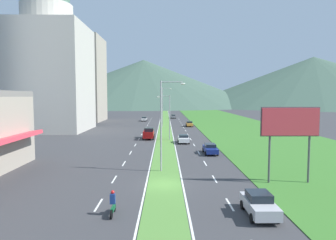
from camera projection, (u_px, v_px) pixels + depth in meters
ground_plane at (164, 185)px, 29.06m from camera, size 600.00×600.00×0.00m
grass_median at (165, 125)px, 88.88m from camera, size 3.20×240.00×0.06m
grass_verge_right at (235, 125)px, 89.08m from camera, size 24.00×240.00×0.06m
lane_dash_left_2 at (99, 205)px, 23.68m from camera, size 0.16×2.80×0.01m
lane_dash_left_3 at (114, 179)px, 30.98m from camera, size 0.16×2.80×0.01m
lane_dash_left_4 at (124, 164)px, 38.28m from camera, size 0.16×2.80×0.01m
lane_dash_left_5 at (131, 153)px, 45.58m from camera, size 0.16×2.80×0.01m
lane_dash_left_6 at (135, 145)px, 52.88m from camera, size 0.16×2.80×0.01m
lane_dash_left_7 at (139, 139)px, 60.19m from camera, size 0.16×2.80×0.01m
lane_dash_left_8 at (142, 135)px, 67.49m from camera, size 0.16×2.80×0.01m
lane_dash_left_9 at (144, 131)px, 74.79m from camera, size 0.16×2.80×0.01m
lane_dash_left_10 at (146, 128)px, 82.09m from camera, size 0.16×2.80×0.01m
lane_dash_left_11 at (147, 125)px, 89.39m from camera, size 0.16×2.80×0.01m
lane_dash_left_12 at (149, 123)px, 96.69m from camera, size 0.16×2.80×0.01m
lane_dash_left_13 at (150, 121)px, 104.00m from camera, size 0.16×2.80×0.01m
lane_dash_left_14 at (151, 120)px, 111.30m from camera, size 0.16×2.80×0.01m
lane_dash_left_15 at (152, 118)px, 118.60m from camera, size 0.16×2.80×0.01m
lane_dash_right_2 at (230, 204)px, 23.77m from camera, size 0.16×2.80×0.01m
lane_dash_right_3 at (215, 179)px, 31.08m from camera, size 0.16×2.80×0.01m
lane_dash_right_4 at (205, 163)px, 38.38m from camera, size 0.16×2.80×0.01m
lane_dash_right_5 at (199, 153)px, 45.68m from camera, size 0.16×2.80×0.01m
lane_dash_right_6 at (194, 145)px, 52.98m from camera, size 0.16×2.80×0.01m
lane_dash_right_7 at (191, 139)px, 60.28m from camera, size 0.16×2.80×0.01m
lane_dash_right_8 at (188, 134)px, 67.58m from camera, size 0.16×2.80×0.01m
lane_dash_right_9 at (186, 131)px, 74.89m from camera, size 0.16×2.80×0.01m
lane_dash_right_10 at (184, 128)px, 82.19m from camera, size 0.16×2.80×0.01m
lane_dash_right_11 at (182, 125)px, 89.49m from camera, size 0.16×2.80×0.01m
lane_dash_right_12 at (181, 123)px, 96.79m from camera, size 0.16×2.80×0.01m
lane_dash_right_13 at (180, 121)px, 104.09m from camera, size 0.16×2.80×0.01m
lane_dash_right_14 at (179, 120)px, 111.39m from camera, size 0.16×2.80×0.01m
lane_dash_right_15 at (178, 118)px, 118.70m from camera, size 0.16×2.80×0.01m
edge_line_median_left at (159, 125)px, 88.87m from camera, size 0.16×240.00×0.01m
edge_line_median_right at (171, 125)px, 88.90m from camera, size 0.16×240.00×0.01m
domed_building at (48, 62)px, 74.59m from camera, size 18.44×18.44×39.67m
midrise_colored at (78, 80)px, 103.61m from camera, size 16.76×16.76×28.24m
hill_far_left at (79, 90)px, 317.23m from camera, size 125.77×125.77×31.22m
hill_far_center at (144, 83)px, 280.46m from camera, size 213.15×213.15×41.77m
hill_far_right at (313, 81)px, 271.06m from camera, size 232.41×232.41×43.36m
street_lamp_near at (163, 120)px, 33.84m from camera, size 2.76×0.35×10.12m
street_lamp_mid at (168, 114)px, 58.54m from camera, size 2.59×0.28×8.62m
street_lamp_far at (163, 105)px, 83.10m from camera, size 2.67×0.45×10.78m
billboard_roadside at (290, 125)px, 29.19m from camera, size 5.67×0.28×7.40m
car_0 at (259, 204)px, 21.56m from camera, size 1.95×4.14×1.62m
car_1 at (189, 124)px, 85.63m from camera, size 1.90×4.64×1.47m
car_2 at (210, 149)px, 44.88m from camera, size 1.89×4.74×1.45m
car_3 at (183, 139)px, 55.20m from camera, size 2.02×4.09×1.47m
car_4 at (173, 116)px, 117.92m from camera, size 1.88×4.33×1.40m
car_5 at (144, 119)px, 104.54m from camera, size 1.86×4.51×1.44m
pickup_truck_0 at (149, 134)px, 60.93m from camera, size 2.18×5.40×2.00m
motorcycle_rider at (113, 205)px, 21.59m from camera, size 0.36×2.00×1.80m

